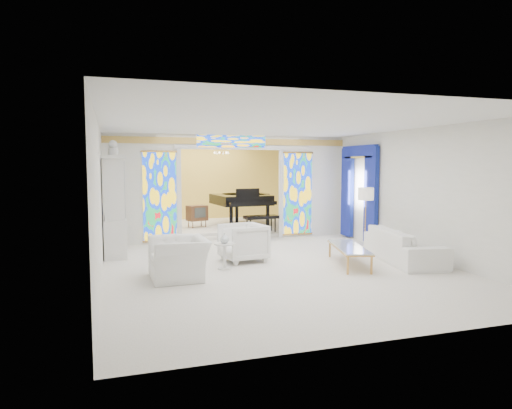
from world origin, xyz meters
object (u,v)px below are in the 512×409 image
object	(u,v)px
china_cabinet	(115,207)
sofa	(404,245)
coffee_table	(349,248)
tv_console	(197,213)
armchair_left	(179,258)
grand_piano	(244,200)
armchair_right	(243,242)

from	to	relation	value
china_cabinet	sofa	size ratio (longest dim) A/B	1.11
coffee_table	tv_console	distance (m)	6.09
armchair_left	coffee_table	size ratio (longest dim) A/B	0.61
grand_piano	tv_console	bearing A→B (deg)	179.34
coffee_table	grand_piano	size ratio (longest dim) A/B	0.60
tv_console	coffee_table	bearing A→B (deg)	-86.30
armchair_left	coffee_table	distance (m)	3.66
armchair_left	coffee_table	bearing A→B (deg)	89.22
grand_piano	china_cabinet	bearing A→B (deg)	-147.96
armchair_right	tv_console	xyz separation A→B (m)	(-0.21, 4.56, 0.21)
armchair_right	coffee_table	world-z (taller)	armchair_right
armchair_left	sofa	world-z (taller)	armchair_left
grand_piano	tv_console	xyz separation A→B (m)	(-1.59, -0.13, -0.39)
armchair_left	china_cabinet	bearing A→B (deg)	-158.85
armchair_left	armchair_right	distance (m)	1.95
sofa	china_cabinet	bearing A→B (deg)	77.35
armchair_left	sofa	distance (m)	5.04
sofa	tv_console	size ratio (longest dim) A/B	3.55
coffee_table	tv_console	size ratio (longest dim) A/B	2.80
armchair_left	tv_console	size ratio (longest dim) A/B	1.72
armchair_right	china_cabinet	bearing A→B (deg)	-128.69
sofa	coffee_table	bearing A→B (deg)	100.19
grand_piano	tv_console	distance (m)	1.64
armchair_right	coffee_table	xyz separation A→B (m)	(2.07, -1.07, -0.04)
armchair_right	tv_console	size ratio (longest dim) A/B	1.34
armchair_left	sofa	bearing A→B (deg)	88.87
armchair_right	sofa	world-z (taller)	armchair_right
armchair_left	sofa	size ratio (longest dim) A/B	0.48
china_cabinet	coffee_table	world-z (taller)	china_cabinet
sofa	tv_console	distance (m)	6.74
tv_console	armchair_right	bearing A→B (deg)	-105.71
armchair_left	tv_console	distance (m)	5.86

